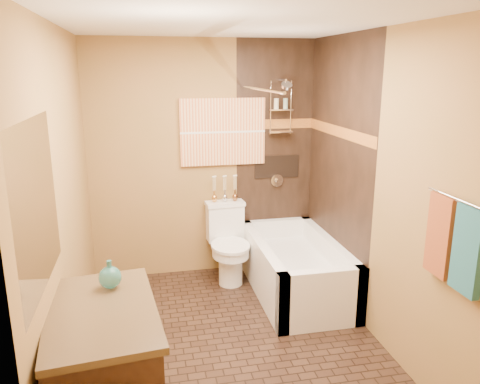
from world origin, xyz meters
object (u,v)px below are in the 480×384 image
object	(u,v)px
toilet	(228,243)
sunset_painting	(223,132)
bathtub	(296,272)
vanity	(105,376)

from	to	relation	value
toilet	sunset_painting	bearing A→B (deg)	85.66
bathtub	toilet	distance (m)	0.78
sunset_painting	bathtub	xyz separation A→B (m)	(0.60, -0.73, -1.33)
sunset_painting	toilet	size ratio (longest dim) A/B	1.11
toilet	vanity	xyz separation A→B (m)	(-1.12, -2.07, 0.03)
sunset_painting	bathtub	size ratio (longest dim) A/B	0.60
sunset_painting	vanity	world-z (taller)	sunset_painting
sunset_painting	bathtub	distance (m)	1.63
sunset_painting	bathtub	bearing A→B (deg)	-50.39
sunset_painting	toilet	xyz separation A→B (m)	(-0.00, -0.27, -1.14)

